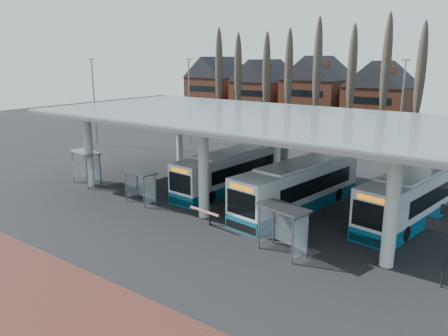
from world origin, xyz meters
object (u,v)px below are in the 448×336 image
Objects in this scene: shelter_1 at (142,180)px; shelter_2 at (285,219)px; bus_1 at (230,171)px; bus_3 at (414,197)px; shelter_0 at (88,160)px; bus_2 at (299,187)px.

shelter_2 is (12.45, -1.29, 0.22)m from shelter_1.
bus_3 reaches higher than bus_1.
shelter_2 is at bearing -106.42° from bus_3.
bus_3 is 3.88× the size of shelter_2.
shelter_0 is 7.27m from shelter_1.
bus_3 is (13.66, 1.45, 0.08)m from bus_1.
shelter_2 is at bearing 0.96° from shelter_1.
bus_2 reaches higher than shelter_1.
bus_2 is 3.92× the size of shelter_2.
shelter_2 is at bearing -61.60° from bus_2.
bus_3 is 18.69m from shelter_1.
bus_2 is (6.61, -1.04, 0.10)m from bus_1.
bus_1 is 3.64× the size of shelter_2.
shelter_1 is (-3.17, -6.66, 0.24)m from bus_1.
bus_3 is (7.05, 2.49, -0.02)m from bus_2.
shelter_1 is at bearing 5.28° from shelter_0.
bus_3 is at bearing 26.81° from bus_2.
bus_2 reaches higher than bus_3.
shelter_2 reaches higher than shelter_1.
shelter_1 is 12.52m from shelter_2.
bus_3 is 25.17m from shelter_0.
shelter_2 is (19.68, -2.03, -0.09)m from shelter_0.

